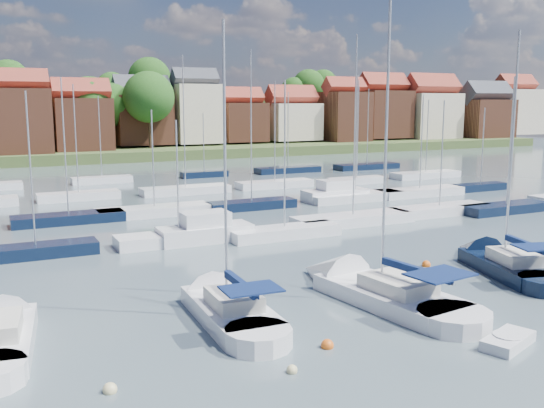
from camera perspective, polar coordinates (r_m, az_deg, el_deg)
ground at (r=65.89m, az=-7.78°, el=0.49°), size 260.00×260.00×0.00m
sailboat_left at (r=30.50m, az=-4.77°, el=-9.43°), size 3.41×11.25×15.15m
sailboat_centre at (r=33.34m, az=8.79°, el=-7.86°), size 5.23×13.48×17.76m
sailboat_navy at (r=40.56m, az=20.41°, el=-5.20°), size 5.85×11.66×15.63m
sailboat_far at (r=29.52m, az=-24.14°, el=-10.96°), size 4.12×10.81×14.01m
tender at (r=28.23m, az=21.33°, el=-11.92°), size 3.08×2.19×0.61m
buoy_a at (r=23.43m, az=-15.00°, el=-16.75°), size 0.53×0.53×0.53m
buoy_b at (r=24.15m, az=1.89°, el=-15.58°), size 0.43×0.43×0.43m
buoy_c at (r=26.44m, az=5.23°, el=-13.32°), size 0.55×0.55×0.55m
buoy_d at (r=29.38m, az=18.30°, el=-11.39°), size 0.55×0.55×0.55m
buoy_e at (r=39.80m, az=14.31°, el=-5.70°), size 0.55×0.55×0.55m
marina_field at (r=61.94m, az=-4.72°, el=0.37°), size 79.62×41.41×15.93m
far_shore_town at (r=156.30m, az=-17.73°, el=7.00°), size 212.46×90.00×22.27m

